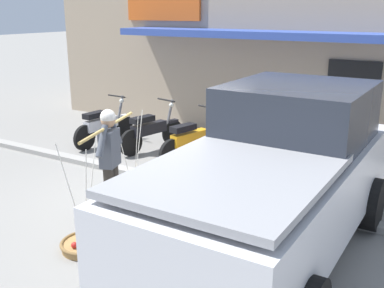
{
  "coord_description": "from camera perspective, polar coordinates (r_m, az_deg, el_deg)",
  "views": [
    {
      "loc": [
        4.22,
        -5.76,
        3.05
      ],
      "look_at": [
        0.38,
        0.6,
        0.85
      ],
      "focal_mm": 42.92,
      "sensor_mm": 36.0,
      "label": 1
    }
  ],
  "objects": [
    {
      "name": "ground_plane",
      "position": [
        7.76,
        -4.75,
        -6.69
      ],
      "size": [
        90.0,
        90.0,
        0.0
      ],
      "primitive_type": "plane",
      "color": "gray"
    },
    {
      "name": "sidewalk_curb",
      "position": [
        8.28,
        -1.92,
        -4.76
      ],
      "size": [
        20.0,
        0.24,
        0.1
      ],
      "primitive_type": "cube",
      "color": "gray",
      "rests_on": "ground"
    },
    {
      "name": "fruit_vendor",
      "position": [
        6.71,
        -10.14,
        -1.73
      ],
      "size": [
        0.57,
        1.7,
        1.7
      ],
      "color": "#2D2823",
      "rests_on": "ground"
    },
    {
      "name": "fruit_basket_left_side",
      "position": [
        7.79,
        -7.19,
        -6.1
      ],
      "size": [
        0.69,
        0.69,
        1.45
      ],
      "color": "#9E7542",
      "rests_on": "ground"
    },
    {
      "name": "fruit_basket_right_side",
      "position": [
        6.33,
        -12.99,
        -11.99
      ],
      "size": [
        0.69,
        0.69,
        1.45
      ],
      "color": "#9E7542",
      "rests_on": "ground"
    },
    {
      "name": "motorcycle_nearest_shop",
      "position": [
        10.8,
        -10.96,
        2.27
      ],
      "size": [
        0.54,
        1.82,
        1.09
      ],
      "color": "black",
      "rests_on": "ground"
    },
    {
      "name": "motorcycle_second_in_row",
      "position": [
        10.2,
        -5.1,
        1.68
      ],
      "size": [
        0.59,
        1.8,
        1.09
      ],
      "color": "black",
      "rests_on": "ground"
    },
    {
      "name": "motorcycle_third_in_row",
      "position": [
        9.43,
        -0.02,
        0.52
      ],
      "size": [
        0.64,
        1.78,
        1.09
      ],
      "color": "black",
      "rests_on": "ground"
    },
    {
      "name": "motorcycle_end_of_row",
      "position": [
        8.75,
        5.65,
        -0.85
      ],
      "size": [
        0.7,
        1.76,
        1.09
      ],
      "color": "black",
      "rests_on": "ground"
    },
    {
      "name": "parked_truck",
      "position": [
        5.85,
        10.41,
        -3.97
      ],
      "size": [
        2.19,
        4.74,
        2.1
      ],
      "color": "silver",
      "rests_on": "ground"
    },
    {
      "name": "storefront_building",
      "position": [
        13.29,
        13.65,
        11.95
      ],
      "size": [
        13.0,
        6.0,
        4.2
      ],
      "color": "tan",
      "rests_on": "ground"
    }
  ]
}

